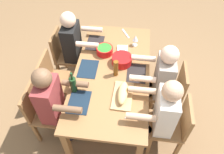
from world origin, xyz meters
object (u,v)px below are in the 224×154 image
at_px(chair_far_right, 65,54).
at_px(serving_bowl_greens, 105,50).
at_px(dining_table, 112,75).
at_px(bread_loaf, 123,93).
at_px(diner_near_left, 161,113).
at_px(chair_far_left, 43,110).
at_px(beer_bottle, 116,68).
at_px(serving_bowl_pasta, 122,60).
at_px(chair_near_left, 174,125).
at_px(napkin_stack, 123,49).
at_px(diner_far_left, 54,102).
at_px(diner_far_right, 75,44).
at_px(wine_glass, 135,39).
at_px(chair_near_center, 172,90).
at_px(diner_near_center, 160,78).
at_px(wine_bottle, 73,84).
at_px(cutting_board, 123,96).
at_px(chair_far_center, 55,79).

bearing_deg(chair_far_right, serving_bowl_greens, -106.39).
height_order(dining_table, bread_loaf, bread_loaf).
height_order(diner_near_left, chair_far_right, diner_near_left).
xyz_separation_m(chair_far_left, beer_bottle, (0.46, -0.84, 0.37)).
relative_size(diner_near_left, serving_bowl_pasta, 4.70).
bearing_deg(chair_near_left, napkin_stack, 36.90).
bearing_deg(chair_far_right, diner_far_left, -169.76).
bearing_deg(dining_table, diner_far_left, 130.20).
bearing_deg(diner_far_right, chair_far_left, 169.76).
height_order(dining_table, chair_near_left, chair_near_left).
bearing_deg(serving_bowl_greens, napkin_stack, -67.72).
height_order(beer_bottle, wine_glass, beer_bottle).
relative_size(diner_near_left, chair_near_center, 1.41).
bearing_deg(chair_near_left, diner_near_center, 19.86).
distance_m(diner_far_left, serving_bowl_greens, 0.95).
bearing_deg(chair_far_left, wine_bottle, -68.16).
relative_size(diner_far_left, cutting_board, 3.00).
height_order(serving_bowl_pasta, wine_bottle, wine_bottle).
bearing_deg(diner_far_right, diner_near_left, -130.20).
relative_size(chair_near_center, diner_near_center, 0.71).
xyz_separation_m(serving_bowl_pasta, napkin_stack, (0.26, 0.01, -0.05)).
bearing_deg(diner_far_left, diner_far_right, 0.00).
bearing_deg(diner_far_right, wine_glass, -88.44).
relative_size(chair_far_center, beer_bottle, 3.86).
height_order(dining_table, cutting_board, cutting_board).
distance_m(dining_table, napkin_stack, 0.43).
xyz_separation_m(chair_near_center, diner_near_center, (0.00, 0.18, 0.21)).
xyz_separation_m(diner_far_left, bread_loaf, (0.14, -0.77, 0.11)).
xyz_separation_m(wine_bottle, beer_bottle, (0.30, -0.45, 0.00)).
bearing_deg(chair_near_left, diner_far_left, 90.00).
relative_size(chair_far_right, wine_glass, 5.12).
bearing_deg(wine_glass, bread_loaf, 174.53).
relative_size(chair_near_left, serving_bowl_pasta, 3.33).
xyz_separation_m(diner_far_right, serving_bowl_pasta, (-0.35, -0.71, 0.10)).
bearing_deg(chair_far_right, napkin_stack, -96.17).
bearing_deg(diner_near_center, dining_table, 90.00).
bearing_deg(dining_table, diner_near_left, -130.20).
xyz_separation_m(chair_near_left, serving_bowl_pasta, (0.67, 0.68, 0.32)).
height_order(chair_near_center, diner_far_right, diner_far_right).
relative_size(chair_near_center, serving_bowl_pasta, 3.33).
distance_m(chair_far_right, napkin_stack, 0.92).
bearing_deg(serving_bowl_greens, dining_table, -156.38).
xyz_separation_m(chair_far_left, cutting_board, (0.14, -0.95, 0.27)).
distance_m(diner_near_left, serving_bowl_greens, 1.11).
bearing_deg(chair_far_left, napkin_stack, -43.62).
distance_m(diner_far_left, cutting_board, 0.78).
bearing_deg(chair_far_right, serving_bowl_pasta, -111.43).
bearing_deg(chair_near_center, diner_near_left, 160.14).
bearing_deg(diner_far_left, chair_far_right, 10.24).
bearing_deg(chair_near_left, serving_bowl_pasta, 45.51).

